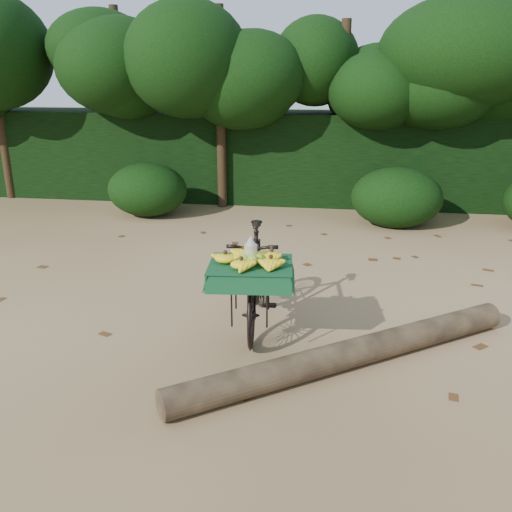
# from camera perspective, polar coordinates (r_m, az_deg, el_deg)

# --- Properties ---
(ground) EXTENTS (80.00, 80.00, 0.00)m
(ground) POSITION_cam_1_polar(r_m,az_deg,el_deg) (5.76, 2.96, -7.28)
(ground) COLOR tan
(ground) RESTS_ON ground
(vendor_bicycle) EXTENTS (0.81, 1.84, 1.06)m
(vendor_bicycle) POSITION_cam_1_polar(r_m,az_deg,el_deg) (5.56, -0.16, -2.19)
(vendor_bicycle) COLOR black
(vendor_bicycle) RESTS_ON ground
(fallen_log) EXTENTS (3.03, 2.32, 0.26)m
(fallen_log) POSITION_cam_1_polar(r_m,az_deg,el_deg) (5.01, 10.03, -10.05)
(fallen_log) COLOR brown
(fallen_log) RESTS_ON ground
(hedge_backdrop) EXTENTS (26.00, 1.80, 1.80)m
(hedge_backdrop) POSITION_cam_1_polar(r_m,az_deg,el_deg) (11.59, 6.34, 10.37)
(hedge_backdrop) COLOR black
(hedge_backdrop) RESTS_ON ground
(tree_row) EXTENTS (14.50, 2.00, 4.00)m
(tree_row) POSITION_cam_1_polar(r_m,az_deg,el_deg) (10.74, 2.74, 15.73)
(tree_row) COLOR black
(tree_row) RESTS_ON ground
(bush_clumps) EXTENTS (8.80, 1.70, 0.90)m
(bush_clumps) POSITION_cam_1_polar(r_m,az_deg,el_deg) (9.69, 8.64, 6.00)
(bush_clumps) COLOR black
(bush_clumps) RESTS_ON ground
(leaf_litter) EXTENTS (7.00, 7.30, 0.01)m
(leaf_litter) POSITION_cam_1_polar(r_m,az_deg,el_deg) (6.35, 3.58, -4.72)
(leaf_litter) COLOR #543116
(leaf_litter) RESTS_ON ground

